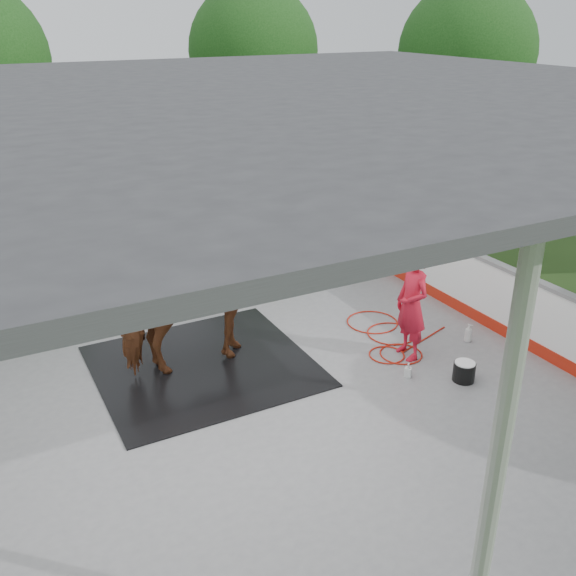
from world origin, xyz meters
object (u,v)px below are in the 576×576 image
wash_bucket (464,371)px  handler (412,305)px  horse (200,309)px  dasher_board (484,292)px

wash_bucket → handler: bearing=105.1°
handler → wash_bucket: 1.22m
wash_bucket → horse: bearing=146.3°
horse → wash_bucket: (3.17, -2.11, -0.81)m
horse → handler: 3.14m
dasher_board → horse: 4.83m
dasher_board → wash_bucket: bearing=-140.0°
horse → wash_bucket: size_ratio=7.02×
wash_bucket → dasher_board: bearing=40.0°
dasher_board → handler: size_ratio=4.61×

